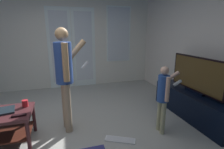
{
  "coord_description": "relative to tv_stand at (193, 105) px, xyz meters",
  "views": [
    {
      "loc": [
        0.06,
        -2.31,
        1.53
      ],
      "look_at": [
        0.74,
        -0.02,
        0.93
      ],
      "focal_mm": 27.2,
      "sensor_mm": 36.0,
      "label": 1
    }
  ],
  "objects": [
    {
      "name": "tv_stand",
      "position": [
        0.0,
        0.0,
        0.0
      ],
      "size": [
        0.49,
        1.7,
        0.47
      ],
      "color": "black",
      "rests_on": "ground_plane"
    },
    {
      "name": "cup_by_laptop",
      "position": [
        -2.8,
        0.2,
        0.3
      ],
      "size": [
        0.08,
        0.08,
        0.1
      ],
      "primitive_type": "cylinder",
      "color": "red",
      "rests_on": "coffee_table"
    },
    {
      "name": "dvd_remote_slim",
      "position": [
        -2.82,
        -0.09,
        0.26
      ],
      "size": [
        0.17,
        0.06,
        0.02
      ],
      "primitive_type": "cube",
      "rotation": [
        0.0,
        0.0,
        0.03
      ],
      "color": "black",
      "rests_on": "coffee_table"
    },
    {
      "name": "person_adult",
      "position": [
        -2.21,
        0.24,
        0.72
      ],
      "size": [
        0.53,
        0.48,
        1.59
      ],
      "color": "tan",
      "rests_on": "ground_plane"
    },
    {
      "name": "flat_screen_tv",
      "position": [
        -0.0,
        0.0,
        0.56
      ],
      "size": [
        0.08,
        1.18,
        0.64
      ],
      "color": "black",
      "rests_on": "tv_stand"
    },
    {
      "name": "loose_keyboard",
      "position": [
        -1.52,
        -0.3,
        -0.22
      ],
      "size": [
        0.45,
        0.32,
        0.02
      ],
      "color": "white",
      "rests_on": "ground_plane"
    },
    {
      "name": "ground_plane",
      "position": [
        -2.31,
        -0.01,
        -0.24
      ],
      "size": [
        5.34,
        5.12,
        0.02
      ],
      "primitive_type": "cube",
      "color": "#A09F98"
    },
    {
      "name": "wall_right_plain",
      "position": [
        0.33,
        -0.01,
        1.12
      ],
      "size": [
        0.06,
        5.12,
        2.7
      ],
      "color": "silver",
      "rests_on": "ground_plane"
    },
    {
      "name": "laptop_closed",
      "position": [
        -3.07,
        0.1,
        0.26
      ],
      "size": [
        0.35,
        0.31,
        0.02
      ],
      "primitive_type": "cube",
      "rotation": [
        0.0,
        0.0,
        0.19
      ],
      "color": "black",
      "rests_on": "coffee_table"
    },
    {
      "name": "person_child",
      "position": [
        -0.83,
        -0.27,
        0.4
      ],
      "size": [
        0.47,
        0.28,
        1.05
      ],
      "color": "tan",
      "rests_on": "ground_plane"
    },
    {
      "name": "wall_back_with_doors",
      "position": [
        -2.22,
        2.51,
        1.1
      ],
      "size": [
        5.34,
        0.09,
        2.73
      ],
      "color": "silver",
      "rests_on": "ground_plane"
    }
  ]
}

